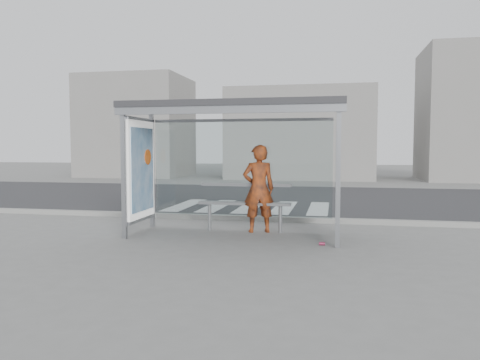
# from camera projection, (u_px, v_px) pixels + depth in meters

# --- Properties ---
(ground) EXTENTS (80.00, 80.00, 0.00)m
(ground) POSITION_uv_depth(u_px,v_px,m) (234.00, 236.00, 9.27)
(ground) COLOR slate
(ground) RESTS_ON ground
(road) EXTENTS (30.00, 10.00, 0.01)m
(road) POSITION_uv_depth(u_px,v_px,m) (277.00, 198.00, 16.11)
(road) COLOR #2A2A2C
(road) RESTS_ON ground
(curb) EXTENTS (30.00, 0.18, 0.12)m
(curb) POSITION_uv_depth(u_px,v_px,m) (251.00, 218.00, 11.17)
(curb) COLOR gray
(curb) RESTS_ON ground
(crosswalk) EXTENTS (4.55, 3.00, 0.00)m
(crosswalk) POSITION_uv_depth(u_px,v_px,m) (250.00, 207.00, 13.76)
(crosswalk) COLOR silver
(crosswalk) RESTS_ON ground
(bus_shelter) EXTENTS (4.25, 1.65, 2.62)m
(bus_shelter) POSITION_uv_depth(u_px,v_px,m) (216.00, 136.00, 9.26)
(bus_shelter) COLOR gray
(bus_shelter) RESTS_ON ground
(building_left) EXTENTS (6.00, 5.00, 6.00)m
(building_left) POSITION_uv_depth(u_px,v_px,m) (137.00, 127.00, 28.64)
(building_left) COLOR gray
(building_left) RESTS_ON ground
(building_center) EXTENTS (8.00, 5.00, 5.00)m
(building_center) POSITION_uv_depth(u_px,v_px,m) (301.00, 134.00, 26.69)
(building_center) COLOR gray
(building_center) RESTS_ON ground
(building_right) EXTENTS (5.00, 5.00, 7.00)m
(building_right) POSITION_uv_depth(u_px,v_px,m) (471.00, 114.00, 24.82)
(building_right) COLOR gray
(building_right) RESTS_ON ground
(person) EXTENTS (0.76, 0.62, 1.80)m
(person) POSITION_uv_depth(u_px,v_px,m) (259.00, 189.00, 9.61)
(person) COLOR orange
(person) RESTS_ON ground
(bench) EXTENTS (1.93, 0.29, 1.00)m
(bench) POSITION_uv_depth(u_px,v_px,m) (245.00, 203.00, 9.72)
(bench) COLOR slate
(bench) RESTS_ON ground
(soda_can) EXTENTS (0.11, 0.06, 0.06)m
(soda_can) POSITION_uv_depth(u_px,v_px,m) (322.00, 244.00, 8.36)
(soda_can) COLOR #BF3863
(soda_can) RESTS_ON ground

